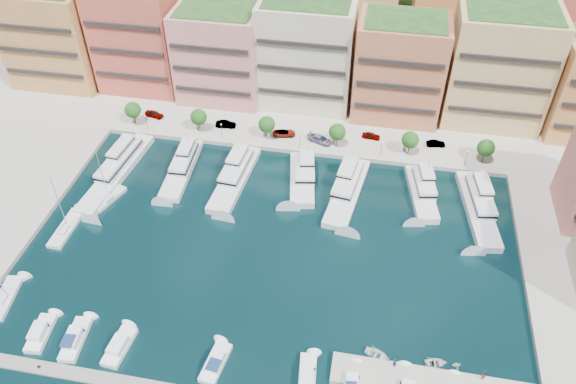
# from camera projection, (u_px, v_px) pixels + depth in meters

# --- Properties ---
(ground) EXTENTS (400.00, 400.00, 0.00)m
(ground) POSITION_uv_depth(u_px,v_px,m) (271.00, 252.00, 103.85)
(ground) COLOR black
(ground) RESTS_ON ground
(north_quay) EXTENTS (220.00, 64.00, 2.00)m
(north_quay) POSITION_uv_depth(u_px,v_px,m) (319.00, 82.00, 149.48)
(north_quay) COLOR #9E998E
(north_quay) RESTS_ON ground
(hillside) EXTENTS (240.00, 40.00, 58.00)m
(hillside) POSITION_uv_depth(u_px,v_px,m) (340.00, 8.00, 184.82)
(hillside) COLOR #223C18
(hillside) RESTS_ON ground
(apartment_0) EXTENTS (22.00, 16.50, 24.80)m
(apartment_0) POSITION_uv_depth(u_px,v_px,m) (54.00, 35.00, 140.90)
(apartment_0) COLOR #C88649
(apartment_0) RESTS_ON north_quay
(apartment_1) EXTENTS (20.00, 16.50, 26.80)m
(apartment_1) POSITION_uv_depth(u_px,v_px,m) (139.00, 35.00, 138.68)
(apartment_1) COLOR #C84E42
(apartment_1) RESTS_ON north_quay
(apartment_2) EXTENTS (20.00, 15.50, 22.80)m
(apartment_2) POSITION_uv_depth(u_px,v_px,m) (220.00, 54.00, 135.65)
(apartment_2) COLOR tan
(apartment_2) RESTS_ON north_quay
(apartment_3) EXTENTS (22.00, 16.50, 25.80)m
(apartment_3) POSITION_uv_depth(u_px,v_px,m) (307.00, 52.00, 133.24)
(apartment_3) COLOR beige
(apartment_3) RESTS_ON north_quay
(apartment_4) EXTENTS (20.00, 15.50, 23.80)m
(apartment_4) POSITION_uv_depth(u_px,v_px,m) (399.00, 68.00, 129.40)
(apartment_4) COLOR #C36E49
(apartment_4) RESTS_ON north_quay
(apartment_5) EXTENTS (22.00, 16.50, 26.80)m
(apartment_5) POSITION_uv_depth(u_px,v_px,m) (499.00, 67.00, 126.86)
(apartment_5) COLOR tan
(apartment_5) RESTS_ON north_quay
(backblock_2) EXTENTS (26.00, 18.00, 30.00)m
(backblock_2) POSITION_uv_depth(u_px,v_px,m) (347.00, 7.00, 147.03)
(backblock_2) COLOR tan
(backblock_2) RESTS_ON north_quay
(backblock_3) EXTENTS (26.00, 18.00, 30.00)m
(backblock_3) POSITION_uv_depth(u_px,v_px,m) (464.00, 16.00, 142.90)
(backblock_3) COLOR #C88649
(backblock_3) RESTS_ON north_quay
(tree_0) EXTENTS (3.80, 3.80, 5.65)m
(tree_0) POSITION_uv_depth(u_px,v_px,m) (133.00, 110.00, 130.86)
(tree_0) COLOR #473323
(tree_0) RESTS_ON north_quay
(tree_1) EXTENTS (3.80, 3.80, 5.65)m
(tree_1) POSITION_uv_depth(u_px,v_px,m) (199.00, 117.00, 128.66)
(tree_1) COLOR #473323
(tree_1) RESTS_ON north_quay
(tree_2) EXTENTS (3.80, 3.80, 5.65)m
(tree_2) POSITION_uv_depth(u_px,v_px,m) (267.00, 124.00, 126.46)
(tree_2) COLOR #473323
(tree_2) RESTS_ON north_quay
(tree_3) EXTENTS (3.80, 3.80, 5.65)m
(tree_3) POSITION_uv_depth(u_px,v_px,m) (337.00, 132.00, 124.26)
(tree_3) COLOR #473323
(tree_3) RESTS_ON north_quay
(tree_4) EXTENTS (3.80, 3.80, 5.65)m
(tree_4) POSITION_uv_depth(u_px,v_px,m) (410.00, 140.00, 122.06)
(tree_4) COLOR #473323
(tree_4) RESTS_ON north_quay
(tree_5) EXTENTS (3.80, 3.80, 5.65)m
(tree_5) POSITION_uv_depth(u_px,v_px,m) (486.00, 148.00, 119.86)
(tree_5) COLOR #473323
(tree_5) RESTS_ON north_quay
(lamppost_0) EXTENTS (0.30, 0.30, 4.20)m
(lamppost_0) POSITION_uv_depth(u_px,v_px,m) (146.00, 121.00, 129.23)
(lamppost_0) COLOR black
(lamppost_0) RESTS_ON north_quay
(lamppost_1) EXTENTS (0.30, 0.30, 4.20)m
(lamppost_1) POSITION_uv_depth(u_px,v_px,m) (221.00, 129.00, 126.75)
(lamppost_1) COLOR black
(lamppost_1) RESTS_ON north_quay
(lamppost_2) EXTENTS (0.30, 0.30, 4.20)m
(lamppost_2) POSITION_uv_depth(u_px,v_px,m) (300.00, 137.00, 124.28)
(lamppost_2) COLOR black
(lamppost_2) RESTS_ON north_quay
(lamppost_3) EXTENTS (0.30, 0.30, 4.20)m
(lamppost_3) POSITION_uv_depth(u_px,v_px,m) (381.00, 146.00, 121.80)
(lamppost_3) COLOR black
(lamppost_3) RESTS_ON north_quay
(lamppost_4) EXTENTS (0.30, 0.30, 4.20)m
(lamppost_4) POSITION_uv_depth(u_px,v_px,m) (466.00, 156.00, 119.33)
(lamppost_4) COLOR black
(lamppost_4) RESTS_ON north_quay
(yacht_0) EXTENTS (6.88, 27.44, 7.30)m
(yacht_0) POSITION_uv_depth(u_px,v_px,m) (118.00, 168.00, 120.34)
(yacht_0) COLOR silver
(yacht_0) RESTS_ON ground
(yacht_1) EXTENTS (5.53, 20.05, 7.30)m
(yacht_1) POSITION_uv_depth(u_px,v_px,m) (182.00, 166.00, 121.01)
(yacht_1) COLOR silver
(yacht_1) RESTS_ON ground
(yacht_2) EXTENTS (6.58, 21.98, 7.30)m
(yacht_2) POSITION_uv_depth(u_px,v_px,m) (236.00, 175.00, 118.70)
(yacht_2) COLOR silver
(yacht_2) RESTS_ON ground
(yacht_3) EXTENTS (7.72, 17.25, 7.30)m
(yacht_3) POSITION_uv_depth(u_px,v_px,m) (303.00, 176.00, 118.46)
(yacht_3) COLOR silver
(yacht_3) RESTS_ON ground
(yacht_4) EXTENTS (7.94, 22.14, 7.30)m
(yacht_4) POSITION_uv_depth(u_px,v_px,m) (348.00, 189.00, 115.46)
(yacht_4) COLOR silver
(yacht_4) RESTS_ON ground
(yacht_5) EXTENTS (7.24, 17.09, 7.30)m
(yacht_5) POSITION_uv_depth(u_px,v_px,m) (422.00, 190.00, 115.07)
(yacht_5) COLOR silver
(yacht_5) RESTS_ON ground
(yacht_6) EXTENTS (7.87, 22.58, 7.30)m
(yacht_6) POSITION_uv_depth(u_px,v_px,m) (478.00, 205.00, 111.68)
(yacht_6) COLOR silver
(yacht_6) RESTS_ON ground
(cruiser_0) EXTENTS (3.50, 7.37, 2.55)m
(cruiser_0) POSITION_uv_depth(u_px,v_px,m) (40.00, 333.00, 89.88)
(cruiser_0) COLOR white
(cruiser_0) RESTS_ON ground
(cruiser_1) EXTENTS (3.52, 8.31, 2.66)m
(cruiser_1) POSITION_uv_depth(u_px,v_px,m) (75.00, 339.00, 89.02)
(cruiser_1) COLOR white
(cruiser_1) RESTS_ON ground
(cruiser_2) EXTENTS (3.39, 7.50, 2.55)m
(cruiser_2) POSITION_uv_depth(u_px,v_px,m) (119.00, 347.00, 88.03)
(cruiser_2) COLOR white
(cruiser_2) RESTS_ON ground
(cruiser_4) EXTENTS (3.65, 7.48, 2.66)m
(cruiser_4) POSITION_uv_depth(u_px,v_px,m) (215.00, 363.00, 85.86)
(cruiser_4) COLOR white
(cruiser_4) RESTS_ON ground
(cruiser_6) EXTENTS (3.34, 8.39, 2.55)m
(cruiser_6) POSITION_uv_depth(u_px,v_px,m) (307.00, 379.00, 83.91)
(cruiser_6) COLOR white
(cruiser_6) RESTS_ON ground
(sailboat_2) EXTENTS (5.19, 8.62, 13.20)m
(sailboat_2) POSITION_uv_depth(u_px,v_px,m) (108.00, 199.00, 114.38)
(sailboat_2) COLOR silver
(sailboat_2) RESTS_ON ground
(sailboat_1) EXTENTS (2.82, 10.43, 13.20)m
(sailboat_1) POSITION_uv_depth(u_px,v_px,m) (66.00, 229.00, 107.89)
(sailboat_1) COLOR silver
(sailboat_1) RESTS_ON ground
(sailboat_0) EXTENTS (4.17, 9.51, 13.20)m
(sailboat_0) POSITION_uv_depth(u_px,v_px,m) (5.00, 299.00, 95.40)
(sailboat_0) COLOR silver
(sailboat_0) RESTS_ON ground
(tender_3) EXTENTS (1.68, 1.53, 0.76)m
(tender_3) POSITION_uv_depth(u_px,v_px,m) (456.00, 365.00, 85.87)
(tender_3) COLOR beige
(tender_3) RESTS_ON ground
(tender_0) EXTENTS (4.59, 3.82, 0.82)m
(tender_0) POSITION_uv_depth(u_px,v_px,m) (377.00, 355.00, 87.13)
(tender_0) COLOR white
(tender_0) RESTS_ON ground
(tender_2) EXTENTS (3.83, 3.08, 0.71)m
(tender_2) POSITION_uv_depth(u_px,v_px,m) (436.00, 363.00, 86.13)
(tender_2) COLOR silver
(tender_2) RESTS_ON ground
(car_0) EXTENTS (4.90, 2.85, 1.57)m
(car_0) POSITION_uv_depth(u_px,v_px,m) (154.00, 114.00, 134.88)
(car_0) COLOR gray
(car_0) RESTS_ON north_quay
(car_1) EXTENTS (4.83, 2.04, 1.55)m
(car_1) POSITION_uv_depth(u_px,v_px,m) (226.00, 124.00, 131.70)
(car_1) COLOR gray
(car_1) RESTS_ON north_quay
(car_2) EXTENTS (5.57, 3.49, 1.44)m
(car_2) POSITION_uv_depth(u_px,v_px,m) (284.00, 133.00, 129.12)
(car_2) COLOR gray
(car_2) RESTS_ON north_quay
(car_3) EXTENTS (6.15, 4.19, 1.65)m
(car_3) POSITION_uv_depth(u_px,v_px,m) (320.00, 139.00, 127.17)
(car_3) COLOR gray
(car_3) RESTS_ON north_quay
(car_4) EXTENTS (4.31, 2.09, 1.42)m
(car_4) POSITION_uv_depth(u_px,v_px,m) (371.00, 136.00, 128.40)
(car_4) COLOR gray
(car_4) RESTS_ON north_quay
(car_5) EXTENTS (4.34, 2.06, 1.37)m
(car_5) POSITION_uv_depth(u_px,v_px,m) (436.00, 144.00, 126.13)
(car_5) COLOR gray
(car_5) RESTS_ON north_quay
(person_0) EXTENTS (0.76, 0.81, 1.87)m
(person_0) POSITION_uv_depth(u_px,v_px,m) (395.00, 363.00, 84.39)
(person_0) COLOR #26274C
(person_0) RESTS_ON finger_pier
(person_1) EXTENTS (1.18, 1.13, 1.92)m
(person_1) POSITION_uv_depth(u_px,v_px,m) (483.00, 375.00, 82.84)
(person_1) COLOR #48382B
(person_1) RESTS_ON finger_pier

